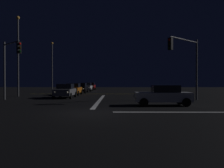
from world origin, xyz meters
The scene contains 13 objects.
ground centered at (0.00, 0.00, -0.05)m, with size 120.00×120.00×0.10m, color black.
stop_line_north centered at (0.00, 9.24, 0.00)m, with size 0.35×15.91×0.01m.
centre_line_ns centered at (0.00, 20.84, 0.00)m, with size 22.00×0.15×0.01m.
sedan_gray centered at (-4.07, 12.31, 0.80)m, with size 2.02×4.33×1.57m.
sedan_orange centered at (-4.17, 18.21, 0.80)m, with size 2.02×4.33×1.57m.
sedan_black centered at (-3.98, 23.91, 0.80)m, with size 2.02×4.33×1.57m.
sedan_white centered at (-3.84, 30.53, 0.80)m, with size 2.02×4.33×1.57m.
sedan_red centered at (-3.77, 37.29, 0.80)m, with size 2.02×4.33×1.57m.
sedan_silver_crossing centered at (5.21, 3.98, 0.80)m, with size 4.33×2.02×1.57m.
traffic_signal_ne centered at (8.16, 8.16, 4.19)m, with size 3.71×3.71×6.00m.
traffic_signal_nw centered at (-8.55, 8.55, 3.99)m, with size 2.78×2.78×5.82m.
streetlamp_left_near centered at (-10.34, 14.84, 5.61)m, with size 0.44×0.44×9.81m.
streetlamp_left_far centered at (-10.34, 30.84, 5.30)m, with size 0.44×0.44×9.21m.
Camera 1 is at (1.52, -14.69, 1.88)m, focal length 39.01 mm.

